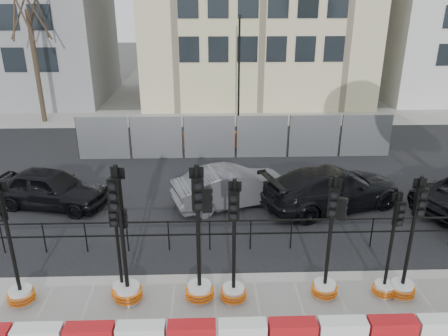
{
  "coord_description": "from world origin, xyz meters",
  "views": [
    {
      "loc": [
        -1.13,
        -9.92,
        7.11
      ],
      "look_at": [
        -0.72,
        3.0,
        1.91
      ],
      "focal_mm": 35.0,
      "sensor_mm": 36.0,
      "label": 1
    }
  ],
  "objects_px": {
    "car_a": "(50,188)",
    "car_c": "(333,188)",
    "traffic_signal_d": "(200,270)",
    "traffic_signal_a": "(18,280)",
    "traffic_signal_h": "(405,274)"
  },
  "relations": [
    {
      "from": "traffic_signal_h",
      "to": "car_a",
      "type": "relative_size",
      "value": 0.75
    },
    {
      "from": "car_a",
      "to": "car_c",
      "type": "height_order",
      "value": "car_c"
    },
    {
      "from": "traffic_signal_a",
      "to": "traffic_signal_h",
      "type": "xyz_separation_m",
      "value": [
        9.44,
        -0.04,
        -0.01
      ]
    },
    {
      "from": "traffic_signal_a",
      "to": "traffic_signal_h",
      "type": "relative_size",
      "value": 1.01
    },
    {
      "from": "traffic_signal_a",
      "to": "traffic_signal_d",
      "type": "height_order",
      "value": "traffic_signal_d"
    },
    {
      "from": "traffic_signal_d",
      "to": "car_a",
      "type": "bearing_deg",
      "value": 127.95
    },
    {
      "from": "traffic_signal_a",
      "to": "car_a",
      "type": "xyz_separation_m",
      "value": [
        -1.0,
        5.33,
        0.01
      ]
    },
    {
      "from": "traffic_signal_a",
      "to": "car_a",
      "type": "height_order",
      "value": "traffic_signal_a"
    },
    {
      "from": "car_c",
      "to": "traffic_signal_a",
      "type": "bearing_deg",
      "value": 101.12
    },
    {
      "from": "traffic_signal_d",
      "to": "car_a",
      "type": "height_order",
      "value": "traffic_signal_d"
    },
    {
      "from": "car_a",
      "to": "car_c",
      "type": "bearing_deg",
      "value": -77.93
    },
    {
      "from": "traffic_signal_a",
      "to": "traffic_signal_d",
      "type": "xyz_separation_m",
      "value": [
        4.39,
        0.0,
        0.18
      ]
    },
    {
      "from": "traffic_signal_d",
      "to": "car_c",
      "type": "distance_m",
      "value": 6.74
    },
    {
      "from": "traffic_signal_h",
      "to": "car_a",
      "type": "distance_m",
      "value": 11.74
    },
    {
      "from": "car_a",
      "to": "car_c",
      "type": "relative_size",
      "value": 0.8
    }
  ]
}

